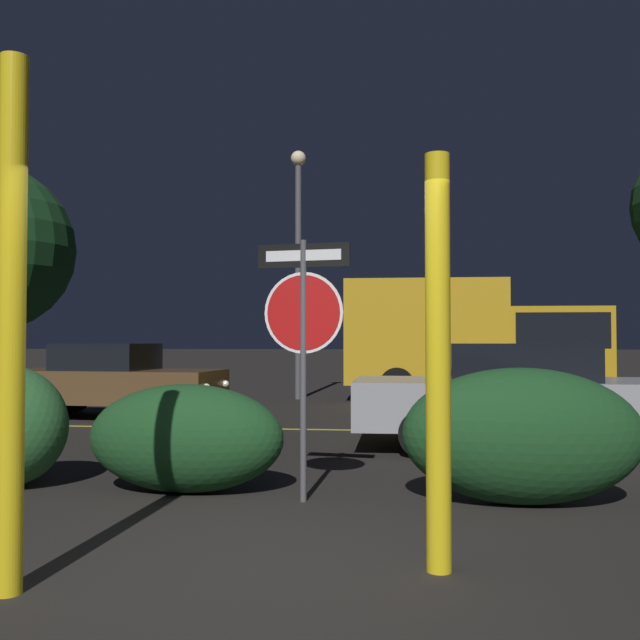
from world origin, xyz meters
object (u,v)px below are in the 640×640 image
Objects in this scene: hedge_bush_2 at (186,438)px; stop_sign at (303,316)px; passing_car_2 at (526,396)px; passing_car_1 at (111,381)px; street_lamp at (298,247)px; yellow_pole_right at (438,361)px; hedge_bush_1 at (4,426)px; yellow_pole_left at (11,322)px; hedge_bush_3 at (521,436)px; delivery_truck at (471,337)px.

stop_sign is at bearing -12.34° from hedge_bush_2.
hedge_bush_2 is 4.99m from passing_car_2.
stop_sign is 0.50× the size of passing_car_2.
passing_car_1 is 6.44m from street_lamp.
stop_sign reaches higher than hedge_bush_2.
yellow_pole_right reaches higher than hedge_bush_2.
passing_car_2 is at bearing 75.02° from yellow_pole_right.
stop_sign reaches higher than hedge_bush_1.
yellow_pole_right is at bearing -42.40° from hedge_bush_2.
passing_car_2 reaches higher than passing_car_1.
passing_car_2 is (2.57, 3.52, -0.98)m from stop_sign.
street_lamp is at bearing 92.82° from hedge_bush_2.
yellow_pole_left is at bearing -88.49° from street_lamp.
yellow_pole_left is 7.30m from passing_car_2.
yellow_pole_left is 1.47× the size of hedge_bush_3.
yellow_pole_left is at bearing -164.40° from yellow_pole_right.
stop_sign is 8.20m from passing_car_1.
delivery_truck reaches higher than yellow_pole_right.
hedge_bush_3 is at bearing 38.74° from yellow_pole_left.
passing_car_1 reaches higher than hedge_bush_3.
yellow_pole_right reaches higher than hedge_bush_3.
stop_sign reaches higher than passing_car_2.
passing_car_1 is at bearing -55.62° from delivery_truck.
hedge_bush_1 is at bearing 179.71° from hedge_bush_2.
passing_car_2 is (0.61, 3.40, 0.11)m from hedge_bush_3.
street_lamp is (-0.37, 14.02, 2.30)m from yellow_pole_left.
hedge_bush_1 is at bearing 178.29° from hedge_bush_3.
hedge_bush_3 is at bearing -4.42° from delivery_truck.
hedge_bush_2 is 0.44× the size of passing_car_1.
passing_car_2 is (7.24, -3.15, 0.01)m from passing_car_1.
passing_car_2 is (5.65, 3.25, 0.11)m from hedge_bush_1.
delivery_truck is at bearing 74.51° from yellow_pole_left.
passing_car_2 reaches higher than hedge_bush_2.
street_lamp is (-2.88, 13.32, 2.54)m from yellow_pole_right.
hedge_bush_1 reaches higher than hedge_bush_2.
stop_sign is 0.38× the size of street_lamp.
hedge_bush_3 is (3.34, 2.68, -0.96)m from yellow_pole_left.
stop_sign is at bearing -5.01° from hedge_bush_1.
stop_sign is 0.55× the size of passing_car_1.
hedge_bush_2 is (-2.32, 2.12, -0.81)m from yellow_pole_right.
hedge_bush_2 is 7.30m from passing_car_1.
passing_car_1 is at bearing -113.60° from passing_car_2.
passing_car_1 is at bearing 124.20° from yellow_pole_right.
hedge_bush_1 is 0.30× the size of passing_car_1.
passing_car_2 is (3.95, 6.08, -0.85)m from yellow_pole_left.
passing_car_2 is (3.76, 3.26, 0.20)m from hedge_bush_2.
hedge_bush_2 is at bearing 86.30° from yellow_pole_left.
stop_sign is 0.37× the size of delivery_truck.
hedge_bush_2 is (0.18, 2.82, -1.05)m from yellow_pole_left.
yellow_pole_left is 9.84m from passing_car_1.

